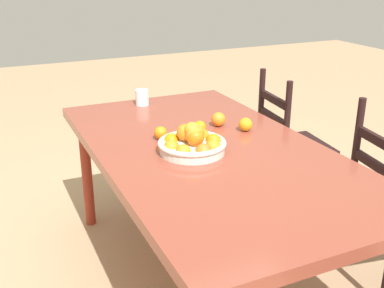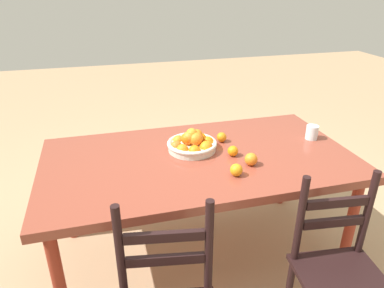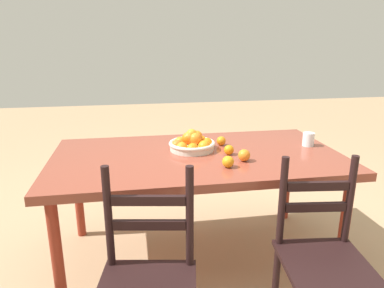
# 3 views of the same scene
# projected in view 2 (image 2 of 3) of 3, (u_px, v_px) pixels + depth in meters

# --- Properties ---
(ground_plane) EXTENTS (12.00, 12.00, 0.00)m
(ground_plane) POSITION_uv_depth(u_px,v_px,m) (198.00, 252.00, 2.42)
(ground_plane) COLOR tan
(dining_table) EXTENTS (1.83, 0.99, 0.74)m
(dining_table) POSITION_uv_depth(u_px,v_px,m) (199.00, 166.00, 2.14)
(dining_table) COLOR brown
(dining_table) RESTS_ON ground
(chair_near_window) EXTENTS (0.43, 0.43, 0.92)m
(chair_near_window) POSITION_uv_depth(u_px,v_px,m) (339.00, 277.00, 1.65)
(chair_near_window) COLOR black
(chair_near_window) RESTS_ON ground
(fruit_bowl) EXTENTS (0.31, 0.31, 0.14)m
(fruit_bowl) POSITION_uv_depth(u_px,v_px,m) (192.00, 144.00, 2.17)
(fruit_bowl) COLOR silver
(fruit_bowl) RESTS_ON dining_table
(orange_loose_0) EXTENTS (0.07, 0.07, 0.07)m
(orange_loose_0) POSITION_uv_depth(u_px,v_px,m) (251.00, 159.00, 1.99)
(orange_loose_0) COLOR orange
(orange_loose_0) RESTS_ON dining_table
(orange_loose_1) EXTENTS (0.06, 0.06, 0.06)m
(orange_loose_1) POSITION_uv_depth(u_px,v_px,m) (233.00, 151.00, 2.10)
(orange_loose_1) COLOR orange
(orange_loose_1) RESTS_ON dining_table
(orange_loose_2) EXTENTS (0.07, 0.07, 0.07)m
(orange_loose_2) POSITION_uv_depth(u_px,v_px,m) (236.00, 170.00, 1.89)
(orange_loose_2) COLOR orange
(orange_loose_2) RESTS_ON dining_table
(orange_loose_3) EXTENTS (0.06, 0.06, 0.06)m
(orange_loose_3) POSITION_uv_depth(u_px,v_px,m) (222.00, 137.00, 2.28)
(orange_loose_3) COLOR orange
(orange_loose_3) RESTS_ON dining_table
(drinking_glass) EXTENTS (0.08, 0.08, 0.09)m
(drinking_glass) POSITION_uv_depth(u_px,v_px,m) (312.00, 132.00, 2.32)
(drinking_glass) COLOR silver
(drinking_glass) RESTS_ON dining_table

